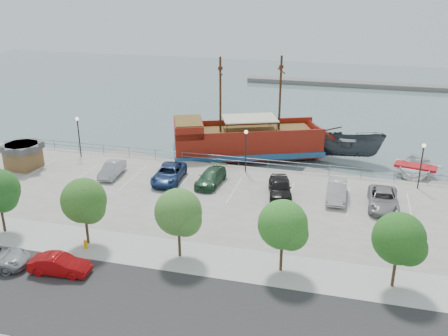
# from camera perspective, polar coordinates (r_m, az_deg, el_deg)

# --- Properties ---
(ground) EXTENTS (160.00, 160.00, 0.00)m
(ground) POSITION_cam_1_polar(r_m,az_deg,el_deg) (43.71, 0.60, -4.71)
(ground) COLOR slate
(street) EXTENTS (100.00, 8.00, 0.04)m
(street) POSITION_cam_1_polar(r_m,az_deg,el_deg) (30.17, -7.15, -15.95)
(street) COLOR #2A2A2A
(street) RESTS_ON land_slab
(sidewalk) EXTENTS (100.00, 4.00, 0.05)m
(sidewalk) POSITION_cam_1_polar(r_m,az_deg,el_deg) (34.80, -3.49, -10.21)
(sidewalk) COLOR #BCBCBC
(sidewalk) RESTS_ON land_slab
(seawall_railing) EXTENTS (50.00, 0.06, 1.00)m
(seawall_railing) POSITION_cam_1_polar(r_m,az_deg,el_deg) (50.09, 2.79, 0.66)
(seawall_railing) COLOR slate
(seawall_railing) RESTS_ON land_slab
(far_shore) EXTENTS (40.00, 3.00, 0.80)m
(far_shore) POSITION_cam_1_polar(r_m,az_deg,el_deg) (94.97, 14.91, 9.23)
(far_shore) COLOR slate
(far_shore) RESTS_ON ground
(pirate_ship) EXTENTS (18.88, 11.47, 11.77)m
(pirate_ship) POSITION_cam_1_polar(r_m,az_deg,el_deg) (55.04, 4.07, 3.05)
(pirate_ship) COLOR maroon
(pirate_ship) RESTS_ON ground
(patrol_boat) EXTENTS (7.94, 3.24, 3.03)m
(patrol_boat) POSITION_cam_1_polar(r_m,az_deg,el_deg) (56.03, 13.92, 2.31)
(patrol_boat) COLOR #363D43
(patrol_boat) RESTS_ON ground
(speedboat) EXTENTS (6.26, 7.72, 1.41)m
(speedboat) POSITION_cam_1_polar(r_m,az_deg,el_deg) (53.87, 21.00, -0.21)
(speedboat) COLOR white
(speedboat) RESTS_ON ground
(dock_west) EXTENTS (7.82, 4.53, 0.43)m
(dock_west) POSITION_cam_1_polar(r_m,az_deg,el_deg) (55.60, -9.82, 1.06)
(dock_west) COLOR gray
(dock_west) RESTS_ON ground
(dock_mid) EXTENTS (7.53, 3.42, 0.42)m
(dock_mid) POSITION_cam_1_polar(r_m,az_deg,el_deg) (50.97, 12.97, -1.11)
(dock_mid) COLOR gray
(dock_mid) RESTS_ON ground
(dock_east) EXTENTS (6.89, 4.09, 0.38)m
(dock_east) POSITION_cam_1_polar(r_m,az_deg,el_deg) (51.42, 21.23, -1.88)
(dock_east) COLOR gray
(dock_east) RESTS_ON ground
(shed) EXTENTS (3.45, 3.45, 2.53)m
(shed) POSITION_cam_1_polar(r_m,az_deg,el_deg) (53.48, -22.00, 1.37)
(shed) COLOR brown
(shed) RESTS_ON land_slab
(street_sedan) EXTENTS (4.05, 1.69, 1.30)m
(street_sedan) POSITION_cam_1_polar(r_m,az_deg,el_deg) (34.49, -18.27, -10.45)
(street_sedan) COLOR #9E090B
(street_sedan) RESTS_ON street
(fire_hydrant) EXTENTS (0.25, 0.25, 0.73)m
(fire_hydrant) POSITION_cam_1_polar(r_m,az_deg,el_deg) (36.89, -15.55, -8.39)
(fire_hydrant) COLOR #EEAC00
(fire_hydrant) RESTS_ON sidewalk
(lamp_post_left) EXTENTS (0.36, 0.36, 4.28)m
(lamp_post_left) POSITION_cam_1_polar(r_m,az_deg,el_deg) (54.58, -16.32, 4.24)
(lamp_post_left) COLOR black
(lamp_post_left) RESTS_ON land_slab
(lamp_post_mid) EXTENTS (0.36, 0.36, 4.28)m
(lamp_post_mid) POSITION_cam_1_polar(r_m,az_deg,el_deg) (48.08, 2.52, 2.82)
(lamp_post_mid) COLOR black
(lamp_post_mid) RESTS_ON land_slab
(lamp_post_right) EXTENTS (0.36, 0.36, 4.28)m
(lamp_post_right) POSITION_cam_1_polar(r_m,az_deg,el_deg) (47.57, 21.70, 1.07)
(lamp_post_right) COLOR black
(lamp_post_right) RESTS_ON land_slab
(tree_c) EXTENTS (3.30, 3.20, 5.00)m
(tree_c) POSITION_cam_1_polar(r_m,az_deg,el_deg) (36.19, -15.58, -3.82)
(tree_c) COLOR #473321
(tree_c) RESTS_ON sidewalk
(tree_d) EXTENTS (3.30, 3.20, 5.00)m
(tree_d) POSITION_cam_1_polar(r_m,az_deg,el_deg) (33.39, -5.05, -5.26)
(tree_d) COLOR #473321
(tree_d) RESTS_ON sidewalk
(tree_e) EXTENTS (3.30, 3.20, 5.00)m
(tree_e) POSITION_cam_1_polar(r_m,az_deg,el_deg) (31.92, 6.96, -6.67)
(tree_e) COLOR #473321
(tree_e) RESTS_ON sidewalk
(tree_f) EXTENTS (3.30, 3.20, 5.00)m
(tree_f) POSITION_cam_1_polar(r_m,az_deg,el_deg) (31.94, 19.60, -7.84)
(tree_f) COLOR #473321
(tree_f) RESTS_ON sidewalk
(parked_car_b) EXTENTS (1.73, 4.19, 1.35)m
(parked_car_b) POSITION_cam_1_polar(r_m,az_deg,el_deg) (49.00, -12.67, -0.16)
(parked_car_b) COLOR #979AA2
(parked_car_b) RESTS_ON land_slab
(parked_car_c) EXTENTS (2.86, 5.46, 1.47)m
(parked_car_c) POSITION_cam_1_polar(r_m,az_deg,el_deg) (46.91, -6.32, -0.65)
(parked_car_c) COLOR navy
(parked_car_c) RESTS_ON land_slab
(parked_car_d) EXTENTS (2.28, 4.83, 1.36)m
(parked_car_d) POSITION_cam_1_polar(r_m,az_deg,el_deg) (45.96, -1.51, -1.07)
(parked_car_d) COLOR #285133
(parked_car_d) RESTS_ON land_slab
(parked_car_e) EXTENTS (2.87, 5.10, 1.64)m
(parked_car_e) POSITION_cam_1_polar(r_m,az_deg,el_deg) (43.77, 6.41, -2.19)
(parked_car_e) COLOR black
(parked_car_e) RESTS_ON land_slab
(parked_car_f) EXTENTS (1.69, 4.71, 1.55)m
(parked_car_f) POSITION_cam_1_polar(r_m,az_deg,el_deg) (44.00, 12.75, -2.55)
(parked_car_f) COLOR beige
(parked_car_f) RESTS_ON land_slab
(parked_car_g) EXTENTS (2.44, 5.22, 1.44)m
(parked_car_g) POSITION_cam_1_polar(r_m,az_deg,el_deg) (43.48, 17.74, -3.44)
(parked_car_g) COLOR gray
(parked_car_g) RESTS_ON land_slab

